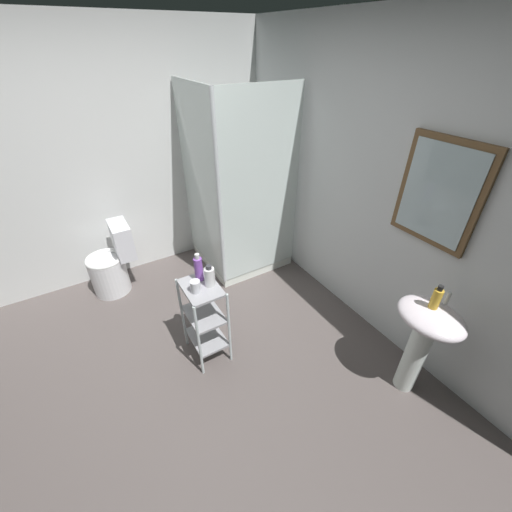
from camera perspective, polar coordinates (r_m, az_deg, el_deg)
ground_plane at (r=2.85m, az=-13.19°, el=-21.13°), size 4.20×4.20×0.02m
wall_back at (r=2.89m, az=20.11°, el=10.99°), size 4.20×0.14×2.50m
wall_left at (r=3.67m, az=-26.19°, el=14.26°), size 0.10×4.20×2.50m
shower_stall at (r=3.72m, az=-3.45°, el=4.68°), size 0.92×0.92×2.00m
pedestal_sink at (r=2.60m, az=27.65°, el=-12.20°), size 0.46×0.37×0.81m
sink_faucet at (r=2.51m, az=30.88°, el=-6.44°), size 0.03×0.03×0.10m
toilet at (r=3.71m, az=-24.18°, el=-1.49°), size 0.37×0.49×0.76m
storage_cart at (r=2.68m, az=-9.16°, el=-10.41°), size 0.38×0.28×0.74m
hand_soap_bottle at (r=2.42m, az=29.38°, el=-6.56°), size 0.06×0.06×0.18m
lotion_bottle_white at (r=2.43m, az=-8.24°, el=-3.64°), size 0.08×0.08×0.18m
conditioner_bottle_purple at (r=2.48m, az=-10.17°, el=-2.22°), size 0.06×0.06×0.24m
rinse_cup at (r=2.41m, az=-10.70°, el=-5.35°), size 0.08×0.08×0.10m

